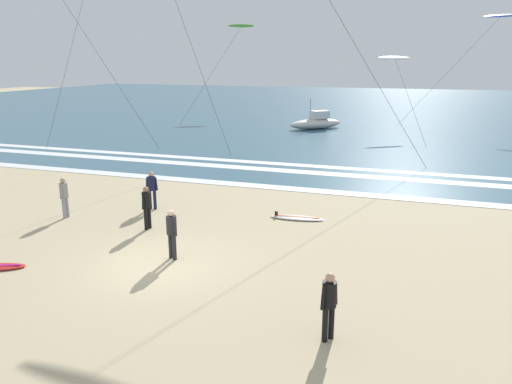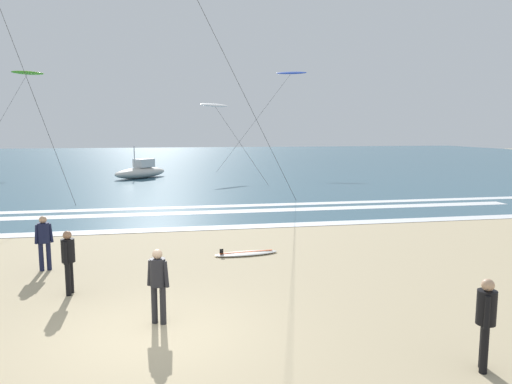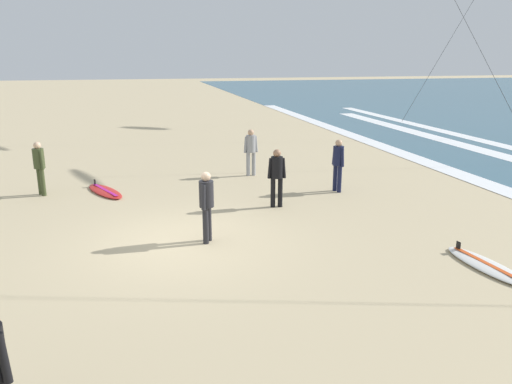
% 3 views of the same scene
% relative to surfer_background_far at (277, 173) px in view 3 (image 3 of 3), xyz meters
% --- Properties ---
extents(ground_plane, '(160.00, 160.00, 0.00)m').
position_rel_surfer_background_far_xyz_m(ground_plane, '(2.04, -2.76, -0.96)').
color(ground_plane, tan).
extents(wave_foam_shoreline, '(55.67, 0.88, 0.01)m').
position_rel_surfer_background_far_xyz_m(wave_foam_shoreline, '(0.35, 7.25, -0.94)').
color(wave_foam_shoreline, white).
rests_on(wave_foam_shoreline, ocean_surface).
extents(surfer_background_far, '(0.32, 0.52, 1.60)m').
position_rel_surfer_background_far_xyz_m(surfer_background_far, '(0.00, 0.00, 0.00)').
color(surfer_background_far, black).
rests_on(surfer_background_far, ground).
extents(surfer_left_far, '(0.49, 0.32, 1.60)m').
position_rel_surfer_background_far_xyz_m(surfer_left_far, '(2.20, -2.23, 0.00)').
color(surfer_left_far, '#232328').
rests_on(surfer_left_far, ground).
extents(surfer_left_near, '(0.51, 0.32, 1.60)m').
position_rel_surfer_background_far_xyz_m(surfer_left_near, '(-1.09, 2.23, 0.00)').
color(surfer_left_near, '#141938').
rests_on(surfer_left_near, ground).
extents(surfer_mid_group, '(0.32, 0.51, 1.60)m').
position_rel_surfer_background_far_xyz_m(surfer_mid_group, '(-3.75, 0.16, 0.00)').
color(surfer_mid_group, gray).
rests_on(surfer_mid_group, ground).
extents(surfer_right_near, '(0.47, 0.36, 1.60)m').
position_rel_surfer_background_far_xyz_m(surfer_right_near, '(-2.80, -6.43, 0.00)').
color(surfer_right_near, '#384223').
rests_on(surfer_right_near, ground).
extents(surfboard_left_pile, '(2.16, 1.41, 0.25)m').
position_rel_surfer_background_far_xyz_m(surfboard_left_pile, '(-2.64, -4.64, -0.91)').
color(surfboard_left_pile, red).
rests_on(surfboard_left_pile, ground).
extents(surfboard_right_spare, '(2.15, 0.80, 0.25)m').
position_rel_surfer_background_far_xyz_m(surfboard_right_spare, '(4.90, 2.88, -0.91)').
color(surfboard_right_spare, silver).
rests_on(surfboard_right_spare, ground).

